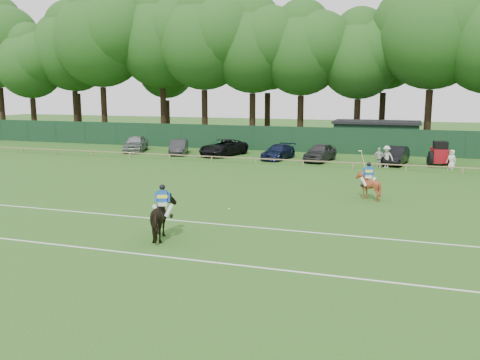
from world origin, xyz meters
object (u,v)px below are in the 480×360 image
at_px(horse_chestnut, 368,186).
at_px(estate_black, 396,155).
at_px(spectator_right, 452,160).
at_px(horse_dark, 163,218).
at_px(sedan_silver, 136,143).
at_px(hatch_grey, 320,152).
at_px(utility_shed, 376,136).
at_px(spectator_mid, 379,158).
at_px(sedan_navy, 278,152).
at_px(suv_black, 223,148).
at_px(sedan_grey, 179,147).
at_px(polo_ball, 229,209).
at_px(spectator_left, 387,157).
at_px(tractor, 439,154).

height_order(horse_chestnut, estate_black, horse_chestnut).
height_order(estate_black, spectator_right, spectator_right).
height_order(horse_dark, horse_chestnut, horse_dark).
relative_size(sedan_silver, hatch_grey, 1.06).
bearing_deg(sedan_silver, utility_shed, 0.53).
bearing_deg(sedan_silver, spectator_right, -22.98).
relative_size(spectator_mid, spectator_right, 1.03).
xyz_separation_m(sedan_silver, sedan_navy, (14.91, -0.98, -0.16)).
bearing_deg(suv_black, sedan_navy, 7.16).
bearing_deg(sedan_silver, horse_chestnut, -51.26).
bearing_deg(estate_black, sedan_grey, -172.32).
relative_size(hatch_grey, spectator_right, 2.91).
distance_m(sedan_silver, polo_ball, 26.65).
relative_size(horse_dark, spectator_left, 1.23).
bearing_deg(sedan_grey, tractor, -19.97).
xyz_separation_m(hatch_grey, spectator_left, (5.63, -1.94, 0.11)).
xyz_separation_m(spectator_left, polo_ball, (-7.20, -17.38, -0.83)).
height_order(hatch_grey, polo_ball, hatch_grey).
distance_m(spectator_mid, tractor, 5.17).
relative_size(hatch_grey, tractor, 1.74).
xyz_separation_m(horse_dark, estate_black, (8.76, 25.26, -0.17)).
height_order(spectator_right, tractor, tractor).
bearing_deg(hatch_grey, spectator_right, 3.23).
bearing_deg(polo_ball, spectator_mid, 69.02).
distance_m(sedan_grey, spectator_mid, 18.94).
bearing_deg(sedan_silver, horse_dark, -76.38).
xyz_separation_m(sedan_grey, tractor, (23.38, -0.41, 0.27)).
bearing_deg(sedan_navy, horse_chestnut, -47.72).
xyz_separation_m(polo_ball, tractor, (11.24, 19.49, 0.92)).
bearing_deg(tractor, spectator_left, -158.91).
bearing_deg(horse_chestnut, spectator_mid, -102.91).
relative_size(horse_chestnut, utility_shed, 0.19).
distance_m(hatch_grey, tractor, 9.66).
distance_m(suv_black, sedan_navy, 5.57).
bearing_deg(spectator_left, estate_black, 91.96).
distance_m(horse_chestnut, spectator_mid, 12.33).
height_order(spectator_left, polo_ball, spectator_left).
distance_m(spectator_mid, utility_shed, 10.97).
distance_m(sedan_navy, tractor, 13.43).
xyz_separation_m(spectator_mid, tractor, (4.64, 2.28, 0.17)).
xyz_separation_m(spectator_right, utility_shed, (-6.33, 10.19, 0.76)).
relative_size(sedan_grey, spectator_left, 2.42).
height_order(sedan_grey, spectator_right, spectator_right).
height_order(sedan_grey, estate_black, estate_black).
distance_m(spectator_left, tractor, 4.55).
bearing_deg(horse_dark, spectator_left, -129.75).
relative_size(horse_chestnut, spectator_mid, 0.97).
relative_size(spectator_left, spectator_mid, 1.10).
relative_size(estate_black, spectator_mid, 2.80).
relative_size(hatch_grey, estate_black, 1.01).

